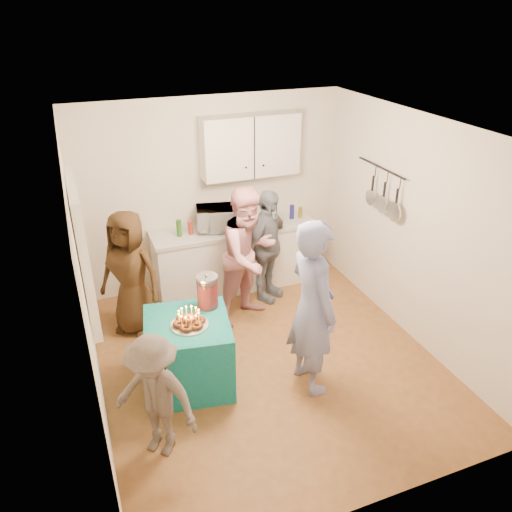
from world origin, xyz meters
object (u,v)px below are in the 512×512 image
object	(u,v)px
microwave	(218,218)
woman_back_left	(130,273)
man_birthday	(312,308)
woman_back_center	(249,255)
counter	(234,258)
punch_jar	(207,292)
party_table	(189,353)
child_near_left	(155,397)
woman_back_right	(267,247)

from	to	relation	value
microwave	woman_back_left	size ratio (longest dim) A/B	0.36
microwave	man_birthday	size ratio (longest dim) A/B	0.30
woman_back_left	woman_back_center	xyz separation A→B (m)	(1.40, -0.24, 0.09)
counter	woman_back_center	world-z (taller)	woman_back_center
man_birthday	punch_jar	bearing A→B (deg)	48.61
party_table	child_near_left	size ratio (longest dim) A/B	0.69
party_table	punch_jar	xyz separation A→B (m)	(0.29, 0.22, 0.55)
party_table	woman_back_right	bearing A→B (deg)	42.65
punch_jar	child_near_left	distance (m)	1.29
microwave	child_near_left	xyz separation A→B (m)	(-1.37, -2.53, -0.45)
counter	party_table	world-z (taller)	counter
microwave	counter	bearing A→B (deg)	12.88
counter	party_table	bearing A→B (deg)	-122.17
punch_jar	man_birthday	world-z (taller)	man_birthday
punch_jar	woman_back_center	bearing A→B (deg)	45.16
microwave	woman_back_center	bearing A→B (deg)	-67.57
microwave	party_table	size ratio (longest dim) A/B	0.66
counter	woman_back_center	xyz separation A→B (m)	(-0.08, -0.80, 0.44)
woman_back_center	party_table	bearing A→B (deg)	-160.92
man_birthday	counter	bearing A→B (deg)	-2.44
woman_back_left	party_table	bearing A→B (deg)	-34.19
party_table	woman_back_right	distance (m)	1.94
woman_back_left	child_near_left	bearing A→B (deg)	-54.56
woman_back_right	man_birthday	bearing A→B (deg)	-132.66
man_birthday	child_near_left	world-z (taller)	man_birthday
man_birthday	child_near_left	xyz separation A→B (m)	(-1.64, -0.32, -0.32)
counter	man_birthday	size ratio (longest dim) A/B	1.17
man_birthday	child_near_left	distance (m)	1.71
microwave	woman_back_left	distance (m)	1.41
child_near_left	punch_jar	bearing A→B (deg)	95.18
party_table	woman_back_right	size ratio (longest dim) A/B	0.55
woman_back_right	child_near_left	size ratio (longest dim) A/B	1.26
man_birthday	party_table	bearing A→B (deg)	64.64
child_near_left	party_table	bearing A→B (deg)	101.20
counter	microwave	xyz separation A→B (m)	(-0.21, 0.00, 0.64)
woman_back_left	woman_back_center	world-z (taller)	woman_back_center
punch_jar	microwave	bearing A→B (deg)	68.63
party_table	man_birthday	world-z (taller)	man_birthday
woman_back_left	woman_back_center	size ratio (longest dim) A/B	0.89
punch_jar	woman_back_center	world-z (taller)	woman_back_center
woman_back_left	counter	bearing A→B (deg)	59.01
counter	party_table	size ratio (longest dim) A/B	2.59
woman_back_right	punch_jar	bearing A→B (deg)	-171.01
party_table	punch_jar	bearing A→B (deg)	36.83
woman_back_center	child_near_left	xyz separation A→B (m)	(-1.50, -1.73, -0.26)
party_table	woman_back_left	size ratio (longest dim) A/B	0.55
woman_back_right	woman_back_center	bearing A→B (deg)	-173.40
woman_back_center	woman_back_left	bearing A→B (deg)	146.11
woman_back_left	man_birthday	bearing A→B (deg)	-8.57
counter	child_near_left	xyz separation A→B (m)	(-1.58, -2.53, 0.18)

